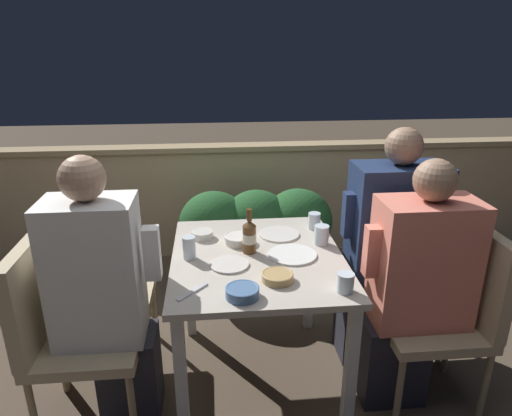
% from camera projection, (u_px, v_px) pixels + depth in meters
% --- Properties ---
extents(ground_plane, '(16.00, 16.00, 0.00)m').
position_uv_depth(ground_plane, '(257.00, 376.00, 2.47)').
color(ground_plane, brown).
extents(parapet_wall, '(9.00, 0.18, 0.92)m').
position_uv_depth(parapet_wall, '(238.00, 198.00, 3.80)').
color(parapet_wall, tan).
rests_on(parapet_wall, ground_plane).
extents(dining_table, '(0.83, 0.96, 0.73)m').
position_uv_depth(dining_table, '(257.00, 273.00, 2.25)').
color(dining_table, '#BCB2A3').
rests_on(dining_table, ground_plane).
extents(planter_hedge, '(1.10, 0.47, 0.72)m').
position_uv_depth(planter_hedge, '(256.00, 234.00, 3.28)').
color(planter_hedge, brown).
rests_on(planter_hedge, ground_plane).
extents(chair_left_near, '(0.48, 0.48, 0.90)m').
position_uv_depth(chair_left_near, '(61.00, 321.00, 2.05)').
color(chair_left_near, tan).
rests_on(chair_left_near, ground_plane).
extents(person_white_polo, '(0.48, 0.26, 1.29)m').
position_uv_depth(person_white_polo, '(105.00, 296.00, 2.03)').
color(person_white_polo, '#282833').
rests_on(person_white_polo, ground_plane).
extents(chair_left_far, '(0.48, 0.48, 0.90)m').
position_uv_depth(chair_left_far, '(84.00, 280.00, 2.39)').
color(chair_left_far, tan).
rests_on(chair_left_far, ground_plane).
extents(chair_right_near, '(0.48, 0.48, 0.90)m').
position_uv_depth(chair_right_near, '(453.00, 301.00, 2.20)').
color(chair_right_near, tan).
rests_on(chair_right_near, ground_plane).
extents(person_coral_top, '(0.51, 0.26, 1.24)m').
position_uv_depth(person_coral_top, '(414.00, 287.00, 2.15)').
color(person_coral_top, '#282833').
rests_on(person_coral_top, ground_plane).
extents(chair_right_far, '(0.48, 0.48, 0.90)m').
position_uv_depth(chair_right_far, '(421.00, 268.00, 2.52)').
color(chair_right_far, tan).
rests_on(chair_right_far, ground_plane).
extents(person_navy_jumper, '(0.52, 0.26, 1.31)m').
position_uv_depth(person_navy_jumper, '(387.00, 249.00, 2.45)').
color(person_navy_jumper, '#282833').
rests_on(person_navy_jumper, ground_plane).
extents(beer_bottle, '(0.07, 0.07, 0.23)m').
position_uv_depth(beer_bottle, '(249.00, 236.00, 2.22)').
color(beer_bottle, brown).
rests_on(beer_bottle, dining_table).
extents(plate_0, '(0.22, 0.22, 0.01)m').
position_uv_depth(plate_0, '(279.00, 234.00, 2.45)').
color(plate_0, silver).
rests_on(plate_0, dining_table).
extents(plate_1, '(0.24, 0.24, 0.01)m').
position_uv_depth(plate_1, '(292.00, 255.00, 2.22)').
color(plate_1, white).
rests_on(plate_1, dining_table).
extents(plate_2, '(0.18, 0.18, 0.01)m').
position_uv_depth(plate_2, '(229.00, 264.00, 2.12)').
color(plate_2, silver).
rests_on(plate_2, dining_table).
extents(bowl_0, '(0.14, 0.14, 0.04)m').
position_uv_depth(bowl_0, '(242.00, 292.00, 1.85)').
color(bowl_0, '#4C709E').
rests_on(bowl_0, dining_table).
extents(bowl_1, '(0.12, 0.12, 0.04)m').
position_uv_depth(bowl_1, '(202.00, 234.00, 2.41)').
color(bowl_1, beige).
rests_on(bowl_1, dining_table).
extents(bowl_2, '(0.14, 0.14, 0.04)m').
position_uv_depth(bowl_2, '(277.00, 276.00, 1.98)').
color(bowl_2, tan).
rests_on(bowl_2, dining_table).
extents(bowl_3, '(0.15, 0.15, 0.04)m').
position_uv_depth(bowl_3, '(239.00, 239.00, 2.35)').
color(bowl_3, silver).
rests_on(bowl_3, dining_table).
extents(glass_cup_0, '(0.06, 0.06, 0.11)m').
position_uv_depth(glass_cup_0, '(189.00, 248.00, 2.17)').
color(glass_cup_0, silver).
rests_on(glass_cup_0, dining_table).
extents(glass_cup_1, '(0.07, 0.07, 0.08)m').
position_uv_depth(glass_cup_1, '(345.00, 283.00, 1.89)').
color(glass_cup_1, silver).
rests_on(glass_cup_1, dining_table).
extents(glass_cup_2, '(0.07, 0.07, 0.10)m').
position_uv_depth(glass_cup_2, '(322.00, 235.00, 2.33)').
color(glass_cup_2, silver).
rests_on(glass_cup_2, dining_table).
extents(glass_cup_3, '(0.07, 0.07, 0.09)m').
position_uv_depth(glass_cup_3, '(314.00, 221.00, 2.52)').
color(glass_cup_3, silver).
rests_on(glass_cup_3, dining_table).
extents(fork_0, '(0.13, 0.14, 0.01)m').
position_uv_depth(fork_0, '(192.00, 292.00, 1.89)').
color(fork_0, silver).
rests_on(fork_0, dining_table).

